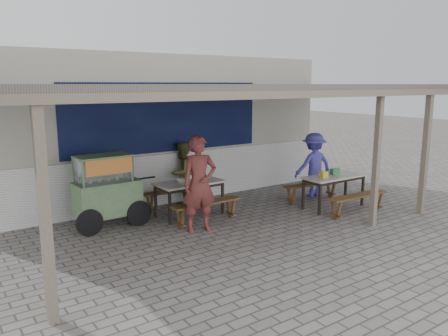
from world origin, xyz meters
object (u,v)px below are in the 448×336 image
object	(u,v)px
bench_left_wall	(174,194)
patron_street_side	(199,184)
table_right	(334,179)
condiment_bowl	(181,180)
bench_right_street	(358,199)
patron_right_table	(314,165)
vendor_cart	(106,188)
tissue_box	(324,174)
bench_left_street	(207,207)
table_left	(189,185)
patron_wall_side	(182,173)
condiment_jar	(190,177)
donation_box	(335,171)
bench_right_wall	(312,187)

from	to	relation	value
bench_left_wall	patron_street_side	world-z (taller)	patron_street_side
bench_left_wall	table_right	xyz separation A→B (m)	(3.06, -2.02, 0.33)
patron_street_side	condiment_bowl	world-z (taller)	patron_street_side
bench_right_street	patron_right_table	world-z (taller)	patron_right_table
vendor_cart	tissue_box	world-z (taller)	vendor_cart
bench_left_street	condiment_bowl	world-z (taller)	condiment_bowl
patron_street_side	patron_right_table	world-z (taller)	patron_street_side
table_left	patron_wall_side	size ratio (longest dim) A/B	0.98
bench_left_street	bench_left_wall	size ratio (longest dim) A/B	1.00
table_right	condiment_jar	bearing A→B (deg)	152.42
bench_left_street	donation_box	bearing A→B (deg)	-11.79
vendor_cart	bench_left_street	bearing A→B (deg)	-30.68
bench_left_street	patron_right_table	bearing A→B (deg)	4.11
bench_left_street	vendor_cart	world-z (taller)	vendor_cart
bench_right_wall	condiment_jar	size ratio (longest dim) A/B	19.50
bench_left_wall	patron_wall_side	world-z (taller)	patron_wall_side
bench_left_wall	bench_right_wall	bearing A→B (deg)	-24.64
bench_right_street	patron_street_side	size ratio (longest dim) A/B	0.88
tissue_box	condiment_jar	xyz separation A→B (m)	(-2.53, 1.58, -0.03)
table_right	condiment_bowl	size ratio (longest dim) A/B	7.95
table_right	bench_right_wall	bearing A→B (deg)	90.00
patron_right_table	condiment_bowl	bearing A→B (deg)	2.64
patron_street_side	tissue_box	distance (m)	3.08
table_left	condiment_bowl	distance (m)	0.21
patron_street_side	condiment_bowl	distance (m)	1.16
table_left	condiment_jar	world-z (taller)	condiment_jar
vendor_cart	patron_wall_side	world-z (taller)	patron_wall_side
bench_left_street	bench_right_street	xyz separation A→B (m)	(3.01, -1.39, 0.00)
bench_right_street	condiment_bowl	xyz separation A→B (m)	(-3.16, 2.19, 0.43)
bench_left_wall	donation_box	size ratio (longest dim) A/B	7.53
bench_right_wall	donation_box	bearing A→B (deg)	-76.69
donation_box	condiment_bowl	bearing A→B (deg)	157.32
patron_wall_side	tissue_box	distance (m)	3.27
condiment_bowl	condiment_jar	bearing A→B (deg)	18.60
patron_street_side	donation_box	xyz separation A→B (m)	(3.54, -0.26, -0.11)
bench_left_street	table_left	bearing A→B (deg)	90.00
bench_left_street	tissue_box	bearing A→B (deg)	-15.52
vendor_cart	condiment_jar	world-z (taller)	vendor_cart
patron_street_side	bench_left_wall	bearing A→B (deg)	90.23
condiment_bowl	bench_left_wall	bearing A→B (deg)	77.28
patron_street_side	condiment_bowl	size ratio (longest dim) A/B	9.61
vendor_cart	condiment_jar	xyz separation A→B (m)	(1.89, -0.05, 0.00)
patron_street_side	patron_right_table	xyz separation A→B (m)	(3.79, 0.65, -0.12)
condiment_bowl	patron_street_side	bearing A→B (deg)	-101.19
bench_right_street	bench_right_wall	bearing A→B (deg)	90.00
table_left	bench_left_street	world-z (taller)	table_left
table_right	tissue_box	size ratio (longest dim) A/B	10.98
bench_right_street	patron_wall_side	bearing A→B (deg)	132.92
bench_left_street	patron_right_table	size ratio (longest dim) A/B	0.95
table_left	bench_left_wall	size ratio (longest dim) A/B	0.94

